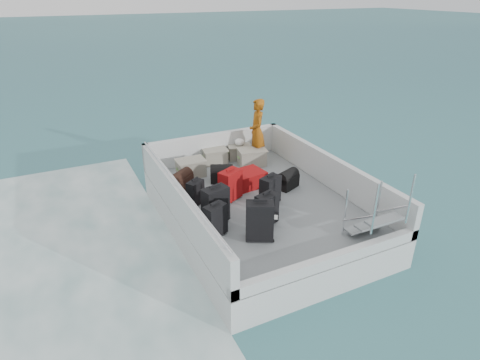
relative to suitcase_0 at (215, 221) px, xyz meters
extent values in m
plane|color=#19495A|center=(1.33, 0.83, -0.92)|extent=(160.00, 160.00, 0.00)
plane|color=white|center=(-3.47, 0.83, -0.92)|extent=(10.00, 10.00, 0.00)
cube|color=silver|center=(1.33, 0.83, -0.62)|extent=(3.60, 5.00, 0.60)
cube|color=gray|center=(1.33, 0.83, -0.31)|extent=(3.30, 4.70, 0.02)
cube|color=silver|center=(-0.40, 0.83, 0.05)|extent=(0.14, 5.00, 0.70)
cube|color=silver|center=(3.06, 0.83, 0.05)|extent=(0.14, 5.00, 0.70)
cube|color=silver|center=(1.33, 3.26, 0.05)|extent=(3.60, 0.14, 0.70)
cube|color=silver|center=(1.33, -1.60, -0.20)|extent=(3.60, 0.14, 0.20)
cylinder|color=silver|center=(-0.40, 0.83, 0.45)|extent=(0.04, 4.80, 0.04)
cube|color=black|center=(0.00, 0.00, 0.00)|extent=(0.44, 0.34, 0.61)
cube|color=black|center=(0.18, 0.42, 0.05)|extent=(0.53, 0.38, 0.71)
cube|color=black|center=(0.08, 1.25, -0.05)|extent=(0.41, 0.37, 0.51)
cube|color=black|center=(0.64, -0.45, 0.06)|extent=(0.55, 0.46, 0.72)
cube|color=black|center=(0.99, -0.06, 0.00)|extent=(0.47, 0.36, 0.62)
cube|color=maroon|center=(0.80, 1.12, 0.02)|extent=(0.54, 0.46, 0.65)
cube|color=black|center=(1.44, 0.58, 0.00)|extent=(0.49, 0.40, 0.61)
cube|color=maroon|center=(1.33, 1.52, -0.13)|extent=(0.93, 0.68, 0.34)
cube|color=gray|center=(0.46, 2.58, -0.12)|extent=(0.63, 0.45, 0.38)
cube|color=gray|center=(1.26, 3.03, -0.13)|extent=(0.61, 0.46, 0.34)
cube|color=gray|center=(1.94, 3.03, -0.14)|extent=(0.63, 0.52, 0.33)
cube|color=gray|center=(2.03, 2.53, -0.11)|extent=(0.71, 0.55, 0.39)
ellipsoid|color=yellow|center=(2.37, 2.69, -0.19)|extent=(0.28, 0.26, 0.22)
ellipsoid|color=white|center=(1.94, 3.03, 0.12)|extent=(0.24, 0.24, 0.18)
imported|color=orange|center=(2.25, 2.69, 0.50)|extent=(0.54, 0.68, 1.60)
camera|label=1|loc=(-2.25, -5.60, 3.68)|focal=30.00mm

